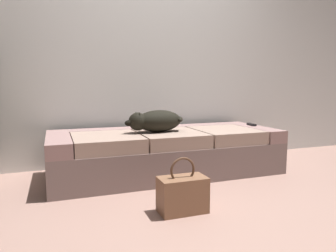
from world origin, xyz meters
The scene contains 6 objects.
ground_plane centered at (0.00, 0.00, 0.00)m, with size 10.00×10.00×0.00m, color #A37D70.
back_wall centered at (0.00, 1.53, 1.40)m, with size 6.40×0.10×2.80m, color silver.
couch centered at (0.00, 0.96, 0.21)m, with size 2.16×0.86×0.42m.
dog_dark centered at (-0.13, 0.91, 0.52)m, with size 0.60×0.30×0.20m.
tv_remote centered at (1.01, 1.01, 0.43)m, with size 0.04×0.15×0.02m, color black.
handbag centered at (-0.22, 0.03, 0.13)m, with size 0.32×0.18×0.38m.
Camera 1 is at (-1.00, -1.81, 0.84)m, focal length 33.13 mm.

